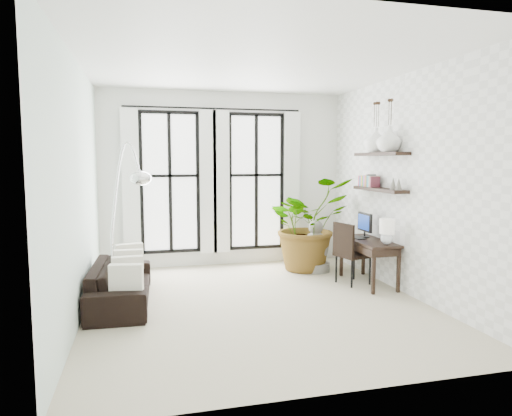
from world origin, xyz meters
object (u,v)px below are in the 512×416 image
object	(u,v)px
sofa	(121,284)
desk	(370,242)
arc_lamp	(128,200)
buddha	(315,250)
desk_chair	(349,249)
plant	(307,224)

from	to	relation	value
sofa	desk	xyz separation A→B (m)	(3.75, 0.03, 0.40)
arc_lamp	buddha	size ratio (longest dim) A/B	2.44
desk_chair	arc_lamp	size ratio (longest dim) A/B	0.44
sofa	desk_chair	xyz separation A→B (m)	(3.45, 0.15, 0.28)
sofa	desk	distance (m)	3.77
arc_lamp	desk_chair	bearing A→B (deg)	1.97
arc_lamp	buddha	bearing A→B (deg)	18.53
plant	desk_chair	size ratio (longest dim) A/B	1.69
sofa	arc_lamp	bearing A→B (deg)	-71.57
plant	buddha	xyz separation A→B (m)	(0.10, -0.18, -0.45)
plant	arc_lamp	size ratio (longest dim) A/B	0.75
desk	buddha	xyz separation A→B (m)	(-0.50, 1.05, -0.30)
plant	arc_lamp	world-z (taller)	arc_lamp
sofa	arc_lamp	xyz separation A→B (m)	(0.12, 0.03, 1.14)
plant	buddha	distance (m)	0.49
plant	desk_chair	xyz separation A→B (m)	(0.29, -1.12, -0.27)
desk_chair	buddha	size ratio (longest dim) A/B	1.08
plant	buddha	size ratio (longest dim) A/B	1.82
desk	sofa	bearing A→B (deg)	-179.47
sofa	plant	size ratio (longest dim) A/B	1.15
sofa	buddha	distance (m)	3.43
desk	arc_lamp	xyz separation A→B (m)	(-3.63, -0.00, 0.74)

